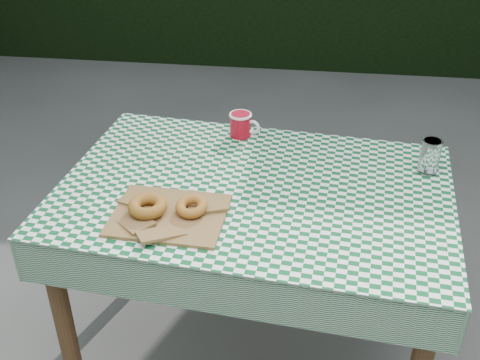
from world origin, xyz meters
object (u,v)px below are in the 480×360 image
paper_bag (169,214)px  drinking_glass (430,156)px  table (253,278)px  coffee_mug (240,125)px

paper_bag → drinking_glass: size_ratio=2.81×
table → coffee_mug: bearing=110.1°
drinking_glass → table: bearing=-163.1°
table → drinking_glass: bearing=22.6°
paper_bag → drinking_glass: 0.86m
paper_bag → table: bearing=39.1°
table → drinking_glass: drinking_glass is taller
paper_bag → coffee_mug: bearing=75.0°
table → coffee_mug: size_ratio=7.78×
paper_bag → drinking_glass: drinking_glass is taller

